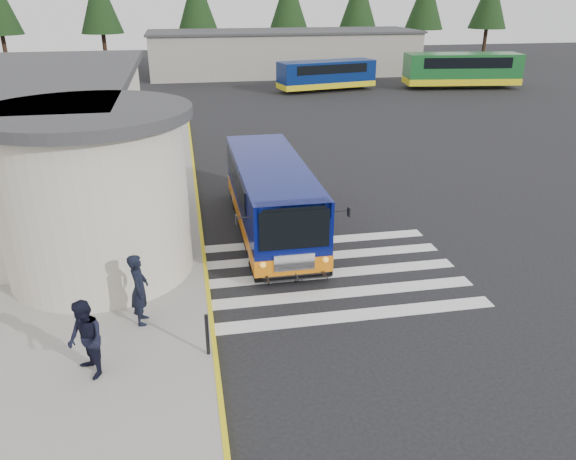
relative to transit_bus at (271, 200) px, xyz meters
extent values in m
plane|color=black|center=(1.59, -2.69, -1.19)|extent=(140.00, 140.00, 0.00)
cube|color=gray|center=(-7.41, 1.31, -1.11)|extent=(10.00, 34.00, 0.15)
cube|color=yellow|center=(-2.46, 1.31, -1.11)|extent=(0.12, 34.00, 0.16)
cube|color=#B6AC9A|center=(-9.91, 5.31, 1.21)|extent=(10.00, 16.00, 4.50)
cylinder|color=#B6AC9A|center=(-5.41, -2.19, 1.21)|extent=(5.20, 5.20, 4.50)
cylinder|color=#38383A|center=(-5.41, -2.19, 3.61)|extent=(5.80, 5.80, 0.30)
cube|color=black|center=(-4.89, 2.31, 0.06)|extent=(0.08, 1.20, 2.20)
cube|color=#38383A|center=(-4.41, 2.31, 1.36)|extent=(1.20, 1.80, 0.12)
cube|color=silver|center=(1.09, -5.89, -1.18)|extent=(8.00, 0.55, 0.01)
cube|color=silver|center=(1.09, -4.69, -1.18)|extent=(8.00, 0.55, 0.01)
cube|color=silver|center=(1.09, -3.49, -1.18)|extent=(8.00, 0.55, 0.01)
cube|color=silver|center=(1.09, -2.29, -1.18)|extent=(8.00, 0.55, 0.01)
cube|color=silver|center=(1.09, -1.09, -1.18)|extent=(8.00, 0.55, 0.01)
cube|color=gray|center=(7.59, 39.31, 0.81)|extent=(26.00, 8.00, 4.00)
cube|color=#38383A|center=(7.59, 39.31, 2.91)|extent=(26.40, 8.40, 0.20)
cylinder|color=black|center=(-20.41, 47.31, 0.61)|extent=(0.44, 0.44, 3.60)
cylinder|color=black|center=(-10.41, 47.31, 0.61)|extent=(0.44, 0.44, 3.60)
cone|color=black|center=(-10.41, 47.31, 5.61)|extent=(4.40, 4.40, 6.40)
cylinder|color=black|center=(-0.41, 47.31, 0.61)|extent=(0.44, 0.44, 3.60)
cone|color=black|center=(-0.41, 47.31, 5.61)|extent=(4.40, 4.40, 6.40)
cylinder|color=black|center=(9.59, 47.31, 0.61)|extent=(0.44, 0.44, 3.60)
cone|color=black|center=(9.59, 47.31, 5.61)|extent=(4.40, 4.40, 6.40)
cylinder|color=black|center=(17.59, 47.31, 0.61)|extent=(0.44, 0.44, 3.60)
cone|color=black|center=(17.59, 47.31, 5.61)|extent=(4.40, 4.40, 6.40)
cylinder|color=black|center=(25.59, 47.31, 0.61)|extent=(0.44, 0.44, 3.60)
cone|color=black|center=(25.59, 47.31, 5.61)|extent=(4.40, 4.40, 6.40)
cylinder|color=black|center=(33.59, 47.31, 0.61)|extent=(0.44, 0.44, 3.60)
cube|color=#070F58|center=(0.00, 0.03, 0.23)|extent=(2.26, 8.12, 2.12)
cube|color=orange|center=(0.00, 0.03, -0.57)|extent=(2.29, 8.15, 0.51)
cube|color=black|center=(0.00, 0.03, -0.87)|extent=(2.28, 8.14, 0.20)
cube|color=black|center=(0.00, -4.05, 0.57)|extent=(1.98, 0.06, 1.13)
cube|color=silver|center=(0.00, -4.05, -0.42)|extent=(1.17, 0.06, 0.50)
cube|color=black|center=(-1.15, 0.75, 0.66)|extent=(0.05, 5.95, 0.81)
cube|color=black|center=(1.15, 0.76, 0.66)|extent=(0.05, 5.95, 0.81)
cylinder|color=black|center=(-0.99, -2.67, -0.75)|extent=(0.27, 0.87, 0.87)
cylinder|color=black|center=(0.99, -2.67, -0.75)|extent=(0.27, 0.87, 0.87)
cylinder|color=black|center=(-0.99, 2.38, -0.75)|extent=(0.27, 0.87, 0.87)
cylinder|color=black|center=(0.99, 2.38, -0.75)|extent=(0.27, 0.87, 0.87)
cube|color=black|center=(-1.58, -3.89, 0.93)|extent=(0.05, 0.16, 0.27)
cube|color=black|center=(1.58, -3.89, 0.93)|extent=(0.05, 0.16, 0.27)
imported|color=black|center=(-4.15, -5.41, -0.11)|extent=(0.48, 0.70, 1.86)
imported|color=black|center=(-5.16, -7.37, -0.14)|extent=(1.02, 1.09, 1.79)
cylinder|color=black|center=(-2.61, -7.08, -0.52)|extent=(0.08, 0.08, 1.03)
cube|color=#061A50|center=(9.27, 28.72, 0.22)|extent=(8.44, 3.89, 2.08)
cube|color=yellow|center=(9.27, 28.72, -0.63)|extent=(8.47, 3.93, 0.45)
cube|color=black|center=(9.27, 28.72, 0.71)|extent=(6.68, 3.57, 0.72)
cube|color=#165422|center=(21.02, 27.93, 0.47)|extent=(9.90, 3.84, 2.46)
cube|color=yellow|center=(21.02, 27.93, -0.52)|extent=(9.94, 3.88, 0.54)
cube|color=black|center=(21.02, 27.93, 1.06)|extent=(7.78, 3.63, 0.86)
camera|label=1|loc=(-2.80, -17.95, 6.65)|focal=35.00mm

